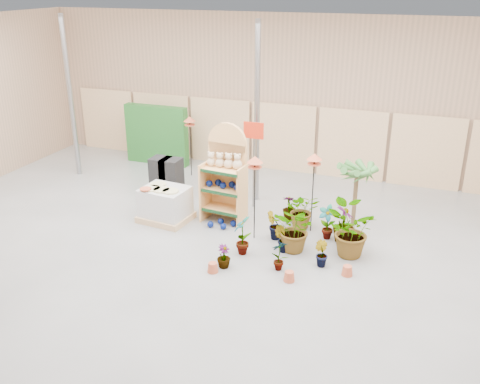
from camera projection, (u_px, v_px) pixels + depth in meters
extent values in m
cube|color=slate|center=(201.00, 263.00, 10.94)|extent=(15.00, 12.00, 0.10)
cube|color=white|center=(193.00, 30.00, 9.21)|extent=(15.00, 12.00, 0.10)
cube|color=#99775C|center=(286.00, 95.00, 15.33)|extent=(15.00, 0.10, 4.50)
cylinder|color=gray|center=(70.00, 98.00, 14.89)|extent=(0.14, 0.14, 4.50)
cylinder|color=gray|center=(257.00, 115.00, 13.11)|extent=(0.14, 0.14, 4.50)
cube|color=tan|center=(108.00, 120.00, 17.63)|extent=(1.90, 0.06, 2.00)
cube|color=tan|center=(162.00, 125.00, 16.98)|extent=(1.90, 0.06, 2.00)
cube|color=tan|center=(220.00, 131.00, 16.33)|extent=(1.90, 0.06, 2.00)
cube|color=tan|center=(283.00, 138.00, 15.68)|extent=(1.90, 0.06, 2.00)
cube|color=tan|center=(351.00, 145.00, 15.03)|extent=(1.90, 0.06, 2.00)
cube|color=tan|center=(426.00, 152.00, 14.39)|extent=(1.90, 0.06, 2.00)
cube|color=#E3A55F|center=(228.00, 181.00, 12.61)|extent=(0.98, 0.19, 1.84)
cylinder|color=#E3A55F|center=(228.00, 143.00, 12.27)|extent=(0.98, 0.19, 0.98)
cube|color=#E3A55F|center=(224.00, 208.00, 12.59)|extent=(0.98, 0.64, 0.04)
cube|color=#0F3819|center=(219.00, 213.00, 12.36)|extent=(0.93, 0.13, 0.07)
cube|color=#E3A55F|center=(223.00, 189.00, 12.41)|extent=(0.98, 0.64, 0.04)
cube|color=#0F3819|center=(219.00, 193.00, 12.17)|extent=(0.93, 0.13, 0.07)
cube|color=#E3A55F|center=(223.00, 169.00, 12.23)|extent=(0.98, 0.64, 0.04)
cube|color=#0F3819|center=(219.00, 173.00, 11.99)|extent=(0.93, 0.13, 0.07)
cube|color=#E3A55F|center=(205.00, 191.00, 12.60)|extent=(0.10, 0.54, 1.41)
cube|color=#E3A55F|center=(242.00, 196.00, 12.30)|extent=(0.10, 0.54, 1.41)
sphere|color=beige|center=(211.00, 162.00, 12.34)|extent=(0.20, 0.20, 0.20)
sphere|color=beige|center=(211.00, 155.00, 12.28)|extent=(0.15, 0.15, 0.15)
sphere|color=beige|center=(220.00, 163.00, 12.27)|extent=(0.21, 0.21, 0.21)
sphere|color=beige|center=(220.00, 156.00, 12.21)|extent=(0.15, 0.15, 0.15)
sphere|color=beige|center=(229.00, 164.00, 12.20)|extent=(0.22, 0.22, 0.22)
sphere|color=beige|center=(229.00, 157.00, 12.13)|extent=(0.15, 0.15, 0.15)
sphere|color=beige|center=(237.00, 165.00, 12.13)|extent=(0.23, 0.23, 0.23)
sphere|color=beige|center=(237.00, 157.00, 12.06)|extent=(0.15, 0.15, 0.15)
sphere|color=#061558|center=(209.00, 184.00, 12.47)|extent=(0.16, 0.16, 0.16)
sphere|color=#061558|center=(218.00, 183.00, 12.52)|extent=(0.16, 0.16, 0.16)
sphere|color=#061558|center=(223.00, 185.00, 12.35)|extent=(0.16, 0.16, 0.16)
sphere|color=#061558|center=(232.00, 184.00, 12.41)|extent=(0.16, 0.16, 0.16)
sphere|color=#061558|center=(237.00, 187.00, 12.24)|extent=(0.16, 0.16, 0.16)
sphere|color=#061558|center=(210.00, 224.00, 12.36)|extent=(0.15, 0.15, 0.15)
sphere|color=#061558|center=(221.00, 221.00, 12.52)|extent=(0.15, 0.15, 0.15)
sphere|color=#061558|center=(223.00, 226.00, 12.26)|extent=(0.15, 0.15, 0.15)
sphere|color=#061558|center=(233.00, 223.00, 12.41)|extent=(0.15, 0.15, 0.15)
cube|color=tan|center=(166.00, 217.00, 12.74)|extent=(1.23, 1.06, 0.14)
cube|color=silver|center=(165.00, 202.00, 12.59)|extent=(1.13, 0.96, 0.67)
cylinder|color=beige|center=(152.00, 188.00, 12.41)|extent=(0.38, 0.38, 0.04)
cylinder|color=beige|center=(161.00, 190.00, 12.33)|extent=(0.38, 0.38, 0.04)
cylinder|color=beige|center=(171.00, 191.00, 12.26)|extent=(0.38, 0.38, 0.04)
cylinder|color=beige|center=(158.00, 184.00, 12.66)|extent=(0.38, 0.38, 0.04)
cube|color=black|center=(172.00, 186.00, 14.14)|extent=(0.50, 0.50, 0.50)
cube|color=black|center=(171.00, 168.00, 13.95)|extent=(0.50, 0.50, 0.50)
cube|color=black|center=(162.00, 185.00, 14.23)|extent=(0.50, 0.50, 0.50)
cube|color=black|center=(161.00, 167.00, 14.05)|extent=(0.50, 0.50, 0.50)
cube|color=#1F5F21|center=(157.00, 135.00, 16.33)|extent=(2.00, 0.30, 1.80)
cylinder|color=gray|center=(254.00, 166.00, 13.08)|extent=(0.05, 0.05, 2.20)
cube|color=red|center=(254.00, 130.00, 12.70)|extent=(0.50, 0.03, 0.40)
cylinder|color=black|center=(254.00, 203.00, 11.58)|extent=(0.02, 0.02, 1.67)
cylinder|color=#C85736|center=(255.00, 167.00, 11.26)|extent=(0.30, 0.30, 0.02)
cone|color=#C85736|center=(255.00, 159.00, 11.20)|extent=(0.34, 0.34, 0.14)
cylinder|color=black|center=(312.00, 198.00, 11.92)|extent=(0.02, 0.02, 1.62)
cylinder|color=#C85736|center=(314.00, 164.00, 11.61)|extent=(0.30, 0.30, 0.02)
cone|color=#C85736|center=(315.00, 157.00, 11.55)|extent=(0.34, 0.34, 0.14)
cylinder|color=black|center=(191.00, 151.00, 15.33)|extent=(0.02, 0.02, 1.52)
cylinder|color=#C85736|center=(190.00, 125.00, 15.05)|extent=(0.30, 0.30, 0.02)
cone|color=#C85736|center=(190.00, 119.00, 14.98)|extent=(0.34, 0.34, 0.14)
cylinder|color=brown|center=(355.00, 201.00, 12.23)|extent=(0.10, 0.10, 1.27)
imported|color=#3F7D36|center=(242.00, 235.00, 11.07)|extent=(0.38, 0.50, 0.87)
imported|color=#3F7D36|center=(282.00, 239.00, 11.19)|extent=(0.39, 0.35, 0.58)
imported|color=#3F7D36|center=(296.00, 229.00, 11.14)|extent=(1.14, 1.07, 1.01)
imported|color=#3F7D36|center=(344.00, 224.00, 11.57)|extent=(0.62, 0.62, 0.83)
imported|color=#3F7D36|center=(327.00, 222.00, 11.72)|extent=(0.45, 0.34, 0.79)
imported|color=#3F7D36|center=(274.00, 225.00, 11.71)|extent=(0.46, 0.48, 0.67)
imported|color=#3F7D36|center=(303.00, 210.00, 12.26)|extent=(0.95, 0.89, 0.84)
imported|color=#3F7D36|center=(224.00, 256.00, 10.61)|extent=(0.33, 0.33, 0.49)
imported|color=#3F7D36|center=(279.00, 255.00, 10.49)|extent=(0.41, 0.40, 0.65)
imported|color=#3F7D36|center=(321.00, 254.00, 10.66)|extent=(0.38, 0.37, 0.54)
imported|color=#3F7D36|center=(348.00, 231.00, 10.93)|extent=(1.13, 1.01, 1.13)
imported|color=#3F7D36|center=(290.00, 208.00, 12.68)|extent=(0.37, 0.37, 0.62)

